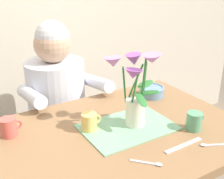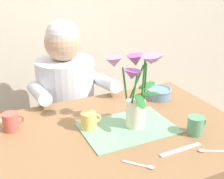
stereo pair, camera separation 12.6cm
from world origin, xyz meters
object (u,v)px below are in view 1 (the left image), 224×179
(ceramic_mug, at_px, (9,127))
(flower_vase, at_px, (136,87))
(seated_person, at_px, (59,114))
(tea_cup, at_px, (194,121))
(ceramic_bowl, at_px, (152,91))
(dinner_knife, at_px, (184,145))
(coffee_cup, at_px, (89,122))

(ceramic_mug, bearing_deg, flower_vase, -22.32)
(seated_person, height_order, tea_cup, seated_person)
(ceramic_bowl, relative_size, ceramic_mug, 1.46)
(flower_vase, relative_size, ceramic_bowl, 2.56)
(ceramic_mug, bearing_deg, dinner_knife, -37.78)
(coffee_cup, bearing_deg, tea_cup, -30.36)
(dinner_knife, xyz_separation_m, ceramic_mug, (-0.57, 0.44, 0.04))
(seated_person, bearing_deg, flower_vase, -75.64)
(seated_person, xyz_separation_m, coffee_cup, (-0.06, -0.54, 0.22))
(ceramic_bowl, distance_m, tea_cup, 0.39)
(coffee_cup, bearing_deg, dinner_knife, -49.37)
(ceramic_bowl, bearing_deg, coffee_cup, -161.92)
(flower_vase, height_order, ceramic_mug, flower_vase)
(dinner_knife, bearing_deg, flower_vase, 105.13)
(coffee_cup, relative_size, ceramic_mug, 1.00)
(dinner_knife, bearing_deg, tea_cup, 28.45)
(seated_person, relative_size, ceramic_mug, 12.20)
(tea_cup, bearing_deg, ceramic_mug, 152.38)
(coffee_cup, xyz_separation_m, ceramic_mug, (-0.31, 0.14, 0.00))
(dinner_knife, bearing_deg, ceramic_bowl, 65.00)
(ceramic_mug, bearing_deg, tea_cup, -27.62)
(ceramic_bowl, distance_m, coffee_cup, 0.49)
(flower_vase, bearing_deg, tea_cup, -38.77)
(flower_vase, relative_size, ceramic_mug, 3.75)
(dinner_knife, distance_m, coffee_cup, 0.40)
(seated_person, xyz_separation_m, dinner_knife, (0.20, -0.85, 0.18))
(flower_vase, height_order, tea_cup, flower_vase)
(flower_vase, bearing_deg, ceramic_bowl, 39.10)
(coffee_cup, bearing_deg, seated_person, 83.58)
(dinner_knife, relative_size, coffee_cup, 2.04)
(flower_vase, bearing_deg, coffee_cup, 160.34)
(seated_person, distance_m, tea_cup, 0.87)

